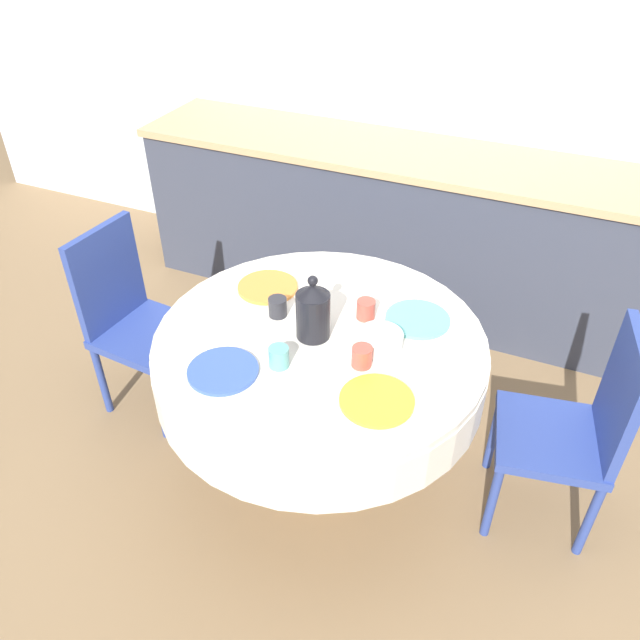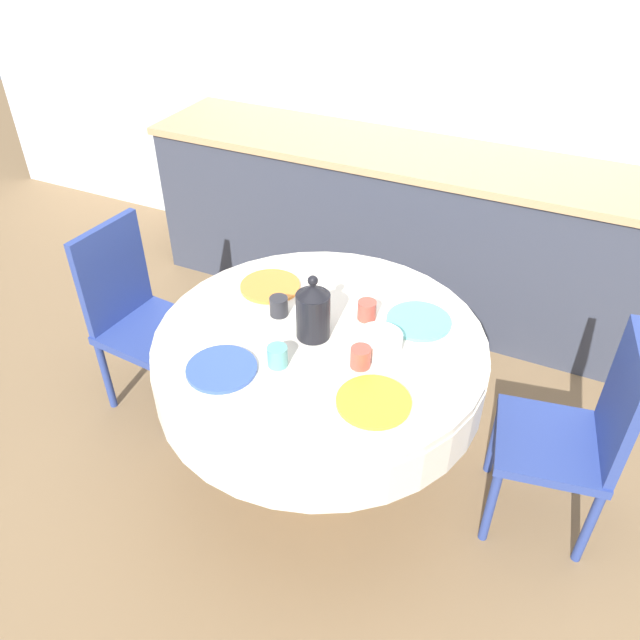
# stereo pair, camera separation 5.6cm
# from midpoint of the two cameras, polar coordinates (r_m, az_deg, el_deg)

# --- Properties ---
(ground_plane) EXTENTS (12.00, 12.00, 0.00)m
(ground_plane) POSITION_cam_midpoint_polar(r_m,az_deg,el_deg) (2.85, -0.58, -13.20)
(ground_plane) COLOR #8E704C
(wall_back) EXTENTS (7.00, 0.05, 2.60)m
(wall_back) POSITION_cam_midpoint_polar(r_m,az_deg,el_deg) (3.61, 11.60, 22.04)
(wall_back) COLOR silver
(wall_back) RESTS_ON ground_plane
(kitchen_counter) EXTENTS (3.24, 0.64, 0.92)m
(kitchen_counter) POSITION_cam_midpoint_polar(r_m,az_deg,el_deg) (3.61, 8.67, 7.99)
(kitchen_counter) COLOR #383D4C
(kitchen_counter) RESTS_ON ground_plane
(dining_table) EXTENTS (1.26, 1.26, 0.73)m
(dining_table) POSITION_cam_midpoint_polar(r_m,az_deg,el_deg) (2.41, -0.67, -3.89)
(dining_table) COLOR tan
(dining_table) RESTS_ON ground_plane
(chair_left) EXTENTS (0.46, 0.46, 0.91)m
(chair_left) POSITION_cam_midpoint_polar(r_m,az_deg,el_deg) (2.50, 21.88, -8.97)
(chair_left) COLOR #2D428E
(chair_left) RESTS_ON ground_plane
(chair_right) EXTENTS (0.43, 0.43, 0.91)m
(chair_right) POSITION_cam_midpoint_polar(r_m,az_deg,el_deg) (2.98, -17.35, 0.45)
(chair_right) COLOR #2D428E
(chair_right) RESTS_ON ground_plane
(plate_near_left) EXTENTS (0.25, 0.25, 0.01)m
(plate_near_left) POSITION_cam_midpoint_polar(r_m,az_deg,el_deg) (2.21, -9.59, -4.60)
(plate_near_left) COLOR #3856AD
(plate_near_left) RESTS_ON dining_table
(cup_near_left) EXTENTS (0.07, 0.07, 0.08)m
(cup_near_left) POSITION_cam_midpoint_polar(r_m,az_deg,el_deg) (2.19, -4.52, -3.40)
(cup_near_left) COLOR #5BA39E
(cup_near_left) RESTS_ON dining_table
(plate_near_right) EXTENTS (0.25, 0.25, 0.01)m
(plate_near_right) POSITION_cam_midpoint_polar(r_m,az_deg,el_deg) (2.08, 4.43, -7.34)
(plate_near_right) COLOR yellow
(plate_near_right) RESTS_ON dining_table
(cup_near_right) EXTENTS (0.07, 0.07, 0.08)m
(cup_near_right) POSITION_cam_midpoint_polar(r_m,az_deg,el_deg) (2.19, 3.12, -3.36)
(cup_near_right) COLOR #CC4C3D
(cup_near_right) RESTS_ON dining_table
(plate_far_left) EXTENTS (0.25, 0.25, 0.01)m
(plate_far_left) POSITION_cam_midpoint_polar(r_m,az_deg,el_deg) (2.60, -5.42, 3.02)
(plate_far_left) COLOR orange
(plate_far_left) RESTS_ON dining_table
(cup_far_left) EXTENTS (0.07, 0.07, 0.08)m
(cup_far_left) POSITION_cam_midpoint_polar(r_m,az_deg,el_deg) (2.43, -4.55, 1.19)
(cup_far_left) COLOR #28282D
(cup_far_left) RESTS_ON dining_table
(plate_far_right) EXTENTS (0.25, 0.25, 0.01)m
(plate_far_right) POSITION_cam_midpoint_polar(r_m,az_deg,el_deg) (2.44, 8.27, 0.07)
(plate_far_right) COLOR #60BCB7
(plate_far_right) RESTS_ON dining_table
(cup_far_right) EXTENTS (0.07, 0.07, 0.08)m
(cup_far_right) POSITION_cam_midpoint_polar(r_m,az_deg,el_deg) (2.41, 3.55, 0.97)
(cup_far_right) COLOR #CC4C3D
(cup_far_right) RESTS_ON dining_table
(coffee_carafe) EXTENTS (0.13, 0.13, 0.26)m
(coffee_carafe) POSITION_cam_midpoint_polar(r_m,az_deg,el_deg) (2.27, -1.39, 0.75)
(coffee_carafe) COLOR black
(coffee_carafe) RESTS_ON dining_table
(fruit_bowl) EXTENTS (0.17, 0.17, 0.06)m
(fruit_bowl) POSITION_cam_midpoint_polar(r_m,az_deg,el_deg) (2.27, 4.80, -1.91)
(fruit_bowl) COLOR silver
(fruit_bowl) RESTS_ON dining_table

